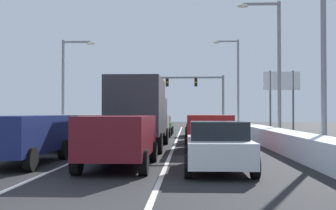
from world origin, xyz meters
The scene contains 23 objects.
ground_plane centered at (0.00, 17.50, 0.00)m, with size 120.00×120.00×0.00m, color black.
lane_stripe_between_right_lane_and_center_lane centered at (1.70, 21.87, 0.00)m, with size 0.14×48.12×0.01m, color silver.
lane_stripe_between_center_lane_and_left_lane centered at (-1.70, 21.87, 0.00)m, with size 0.14×48.12×0.01m, color silver.
snow_bank_right_shoulder centered at (7.00, 21.87, 0.45)m, with size 1.29×48.12×0.91m, color silver.
snow_bank_left_shoulder centered at (-7.00, 21.87, 0.41)m, with size 1.78×48.12×0.83m, color silver.
sedan_white_right_lane_nearest centered at (3.34, 6.40, 0.76)m, with size 2.00×4.50×1.51m.
suv_red_right_lane_second centered at (3.38, 13.29, 1.02)m, with size 2.16×4.90×1.67m.
sedan_silver_right_lane_third centered at (3.31, 19.13, 0.76)m, with size 2.00×4.50×1.51m.
sedan_black_right_lane_fourth centered at (3.23, 25.70, 0.76)m, with size 2.00×4.50×1.51m.
suv_maroon_center_lane_nearest centered at (0.23, 6.99, 1.02)m, with size 2.16×4.90×1.67m.
box_truck_center_lane_second centered at (0.07, 14.10, 1.90)m, with size 2.53×7.20×3.36m.
suv_tan_center_lane_third centered at (0.12, 21.91, 1.02)m, with size 2.16×4.90×1.67m.
sedan_green_center_lane_fourth centered at (0.23, 27.66, 0.76)m, with size 2.00×4.50×1.51m.
suv_navy_left_lane_nearest centered at (-3.24, 7.62, 1.02)m, with size 2.16×4.90×1.67m.
suv_gray_left_lane_second centered at (-3.22, 13.74, 1.02)m, with size 2.16×4.90×1.67m.
suv_white_left_lane_third centered at (-3.18, 20.49, 1.02)m, with size 2.16×4.90×1.67m.
suv_red_left_lane_fourth centered at (-3.41, 27.19, 1.02)m, with size 2.16×4.90×1.67m.
traffic_light_gantry centered at (4.27, 43.73, 4.50)m, with size 7.54×0.47×6.20m.
street_lamp_right_near centered at (7.61, 10.94, 4.95)m, with size 2.66×0.36×8.28m.
street_lamp_right_mid centered at (7.69, 19.68, 5.13)m, with size 2.66×0.36×8.62m.
street_lamp_right_far centered at (7.27, 37.18, 5.47)m, with size 2.66×0.36×9.27m.
street_lamp_left_mid centered at (-7.02, 26.51, 4.55)m, with size 2.66×0.36×7.52m.
roadside_sign_right centered at (10.72, 31.35, 4.02)m, with size 3.20×0.16×5.50m.
Camera 1 is at (2.43, -6.64, 1.77)m, focal length 45.57 mm.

